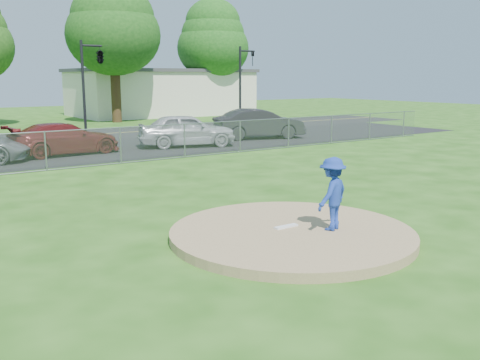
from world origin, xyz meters
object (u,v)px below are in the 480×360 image
Objects in this scene: tree_far_right at (213,39)px; pitcher at (332,194)px; traffic_signal_center at (98,58)px; parked_car_charcoal at (259,124)px; tree_right at (113,23)px; traffic_signal_right at (243,80)px; parked_car_pearl at (187,130)px; parked_car_darkred at (65,139)px; commercial_building at (161,92)px.

tree_far_right reaches higher than pitcher.
traffic_signal_center is 10.06m from parked_car_charcoal.
pitcher is (-19.29, -35.49, -6.05)m from tree_far_right.
traffic_signal_center reaches higher than parked_car_charcoal.
pitcher is (-8.29, -32.49, -6.64)m from tree_right.
traffic_signal_right is at bearing 0.00° from traffic_signal_center.
tree_far_right is 14.69m from traffic_signal_right.
tree_far_right is at bearing 15.26° from tree_right.
pitcher reaches higher than parked_car_pearl.
tree_far_right is 40.84m from pitcher.
parked_car_pearl is at bearing -100.34° from parked_car_darkred.
tree_far_right is 1.92× the size of traffic_signal_center.
tree_right is 11.42m from tree_far_right.
traffic_signal_right is 10.86m from parked_car_pearl.
parked_car_pearl is at bearing -125.48° from tree_far_right.
parked_car_darkred is 6.11m from parked_car_pearl.
traffic_signal_center is at bearing -38.44° from parked_car_darkred.
pitcher is at bearing 178.16° from parked_car_darkred.
commercial_building is at bearing 4.31° from parked_car_charcoal.
tree_right is 2.23× the size of parked_car_charcoal.
traffic_signal_right is 1.13× the size of parked_car_pearl.
parked_car_pearl is at bearing 115.30° from parked_car_charcoal.
tree_far_right is 2.06× the size of parked_car_charcoal.
parked_car_charcoal reaches higher than parked_car_pearl.
pitcher is 0.31× the size of parked_car_charcoal.
tree_far_right reaches higher than parked_car_darkred.
traffic_signal_center is 23.01m from pitcher.
tree_far_right is 21.64m from parked_car_charcoal.
tree_far_right is at bearing 66.09° from traffic_signal_right.
commercial_building is 3.14× the size of parked_car_charcoal.
tree_far_right is at bearing -137.91° from pitcher.
parked_car_pearl is (2.04, -6.63, -3.76)m from traffic_signal_center.
pitcher is 16.50m from parked_car_darkred.
parked_car_charcoal is (11.35, 0.20, 0.13)m from parked_car_darkred.
tree_right is 34.18m from pitcher.
commercial_building reaches higher than pitcher.
traffic_signal_center is 1.13× the size of parked_car_pearl.
parked_car_charcoal is at bearing -93.56° from parked_car_darkred.
traffic_signal_center is at bearing -126.94° from commercial_building.
commercial_building is 22.36m from parked_car_charcoal.
traffic_signal_right is 6.98m from parked_car_charcoal.
tree_far_right reaches higher than commercial_building.
pitcher is at bearing 179.29° from parked_car_pearl.
parked_car_pearl is 0.95× the size of parked_car_charcoal.
traffic_signal_center is (-16.03, -13.00, -2.45)m from tree_far_right.
parked_car_darkred is (-0.78, 16.48, -0.26)m from pitcher.
traffic_signal_right is 1.07× the size of parked_car_charcoal.
pitcher is at bearing -121.02° from traffic_signal_right.
traffic_signal_right is 26.35m from pitcher.
parked_car_pearl is 5.33m from parked_car_charcoal.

